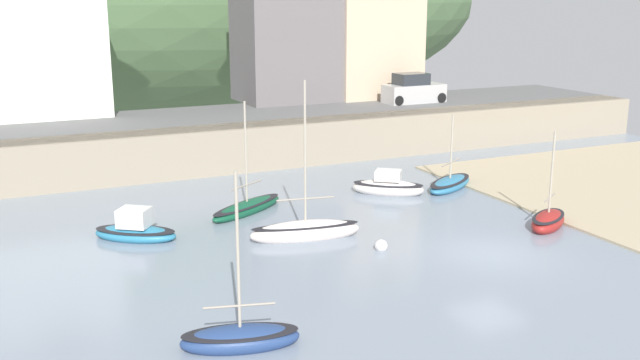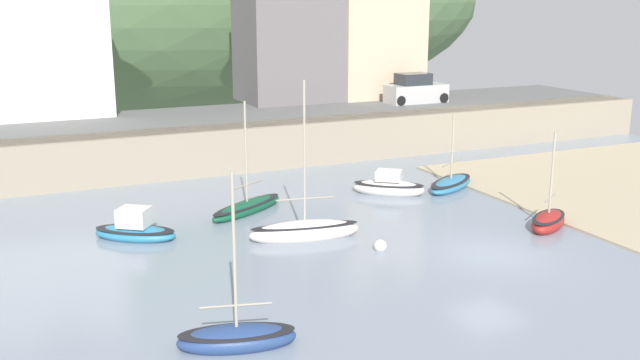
# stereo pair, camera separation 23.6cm
# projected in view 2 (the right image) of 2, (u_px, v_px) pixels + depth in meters

# --- Properties ---
(quay_seawall) EXTENTS (48.00, 9.40, 2.40)m
(quay_seawall) POSITION_uv_depth(u_px,v_px,m) (301.00, 138.00, 42.11)
(quay_seawall) COLOR gray
(quay_seawall) RESTS_ON ground
(hillside_backdrop) EXTENTS (80.00, 44.00, 24.70)m
(hillside_backdrop) POSITION_uv_depth(u_px,v_px,m) (117.00, 3.00, 72.12)
(hillside_backdrop) COLOR #4B6842
(hillside_backdrop) RESTS_ON ground
(waterfront_building_left) EXTENTS (8.40, 4.94, 11.11)m
(waterfront_building_left) POSITION_uv_depth(u_px,v_px,m) (31.00, 18.00, 41.79)
(waterfront_building_left) COLOR white
(waterfront_building_left) RESTS_ON ground
(waterfront_building_centre) EXTENTS (7.21, 5.34, 11.14)m
(waterfront_building_centre) POSITION_uv_depth(u_px,v_px,m) (293.00, 15.00, 48.36)
(waterfront_building_centre) COLOR slate
(waterfront_building_centre) RESTS_ON ground
(waterfront_building_right) EXTENTS (6.41, 5.78, 10.46)m
(waterfront_building_right) POSITION_uv_depth(u_px,v_px,m) (370.00, 19.00, 50.81)
(waterfront_building_right) COLOR beige
(waterfront_building_right) RESTS_ON ground
(sailboat_far_left) EXTENTS (4.35, 3.24, 5.07)m
(sailboat_far_left) POSITION_uv_depth(u_px,v_px,m) (247.00, 207.00, 32.24)
(sailboat_far_left) COLOR #125034
(sailboat_far_left) RESTS_ON ground
(motorboat_with_cabin) EXTENTS (3.45, 2.00, 5.08)m
(motorboat_with_cabin) POSITION_uv_depth(u_px,v_px,m) (237.00, 337.00, 19.84)
(motorboat_with_cabin) COLOR navy
(motorboat_with_cabin) RESTS_ON ground
(dinghy_open_wooden) EXTENTS (4.50, 1.77, 6.44)m
(dinghy_open_wooden) POSITION_uv_depth(u_px,v_px,m) (305.00, 231.00, 28.68)
(dinghy_open_wooden) COLOR silver
(dinghy_open_wooden) RESTS_ON ground
(sailboat_nearest_shore) EXTENTS (3.51, 3.09, 1.39)m
(sailboat_nearest_shore) POSITION_uv_depth(u_px,v_px,m) (135.00, 230.00, 28.72)
(sailboat_nearest_shore) COLOR teal
(sailboat_nearest_shore) RESTS_ON ground
(sailboat_white_hull) EXTENTS (3.97, 3.16, 3.81)m
(sailboat_white_hull) POSITION_uv_depth(u_px,v_px,m) (451.00, 184.00, 36.26)
(sailboat_white_hull) COLOR teal
(sailboat_white_hull) RESTS_ON ground
(fishing_boat_green) EXTENTS (3.55, 3.21, 1.34)m
(fishing_boat_green) POSITION_uv_depth(u_px,v_px,m) (389.00, 187.00, 35.25)
(fishing_boat_green) COLOR silver
(fishing_boat_green) RESTS_ON ground
(rowboat_small_beached) EXTENTS (2.96, 2.49, 4.20)m
(rowboat_small_beached) POSITION_uv_depth(u_px,v_px,m) (548.00, 221.00, 30.07)
(rowboat_small_beached) COLOR maroon
(rowboat_small_beached) RESTS_ON ground
(parked_car_near_slipway) EXTENTS (4.12, 1.82, 1.95)m
(parked_car_near_slipway) POSITION_uv_depth(u_px,v_px,m) (415.00, 91.00, 48.37)
(parked_car_near_slipway) COLOR #B9B8B6
(parked_car_near_slipway) RESTS_ON ground
(mooring_buoy) EXTENTS (0.50, 0.50, 0.50)m
(mooring_buoy) POSITION_uv_depth(u_px,v_px,m) (380.00, 246.00, 27.45)
(mooring_buoy) COLOR silver
(mooring_buoy) RESTS_ON ground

